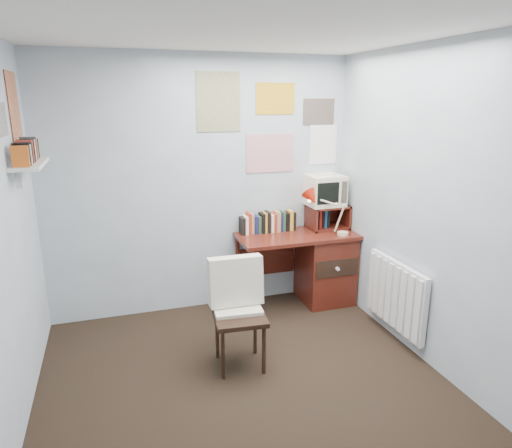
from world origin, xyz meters
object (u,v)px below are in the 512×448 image
(desk, at_px, (320,264))
(radiator, at_px, (396,295))
(desk_chair, at_px, (240,317))
(crt_tv, at_px, (325,189))
(tv_riser, at_px, (328,217))
(desk_lamp, at_px, (344,215))
(wall_shelf, at_px, (30,164))

(desk, relative_size, radiator, 1.50)
(desk_chair, height_order, crt_tv, crt_tv)
(tv_riser, bearing_deg, crt_tv, 152.09)
(desk_chair, xyz_separation_m, tv_riser, (1.26, 1.04, 0.46))
(desk_lamp, distance_m, radiator, 0.95)
(radiator, bearing_deg, crt_tv, 101.09)
(tv_riser, height_order, wall_shelf, wall_shelf)
(desk, xyz_separation_m, crt_tv, (0.08, 0.13, 0.78))
(crt_tv, xyz_separation_m, radiator, (0.21, -1.06, -0.76))
(desk_chair, distance_m, tv_riser, 1.69)
(desk_chair, bearing_deg, radiator, 4.68)
(crt_tv, bearing_deg, desk_chair, -139.93)
(radiator, bearing_deg, desk, 107.24)
(desk, distance_m, tv_riser, 0.51)
(crt_tv, bearing_deg, radiator, -79.86)
(desk, distance_m, crt_tv, 0.79)
(desk_chair, bearing_deg, wall_shelf, 163.70)
(desk_chair, relative_size, wall_shelf, 1.37)
(desk_chair, height_order, wall_shelf, wall_shelf)
(desk_lamp, xyz_separation_m, crt_tv, (-0.08, 0.29, 0.22))
(desk, bearing_deg, radiator, -72.76)
(desk_chair, bearing_deg, tv_riser, 44.30)
(desk_lamp, distance_m, wall_shelf, 2.82)
(radiator, xyz_separation_m, wall_shelf, (-2.86, 0.55, 1.20))
(desk_chair, relative_size, crt_tv, 2.35)
(desk, distance_m, radiator, 0.97)
(desk_lamp, height_order, wall_shelf, wall_shelf)
(tv_riser, relative_size, wall_shelf, 0.65)
(radiator, bearing_deg, desk_lamp, 99.57)
(radiator, distance_m, wall_shelf, 3.15)
(desk_chair, xyz_separation_m, radiator, (1.43, -0.00, -0.00))
(wall_shelf, bearing_deg, tv_riser, 10.32)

